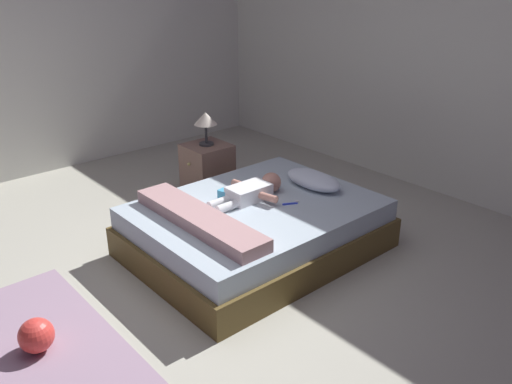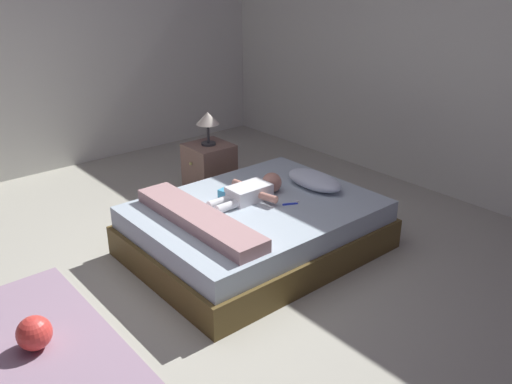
% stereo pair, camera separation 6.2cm
% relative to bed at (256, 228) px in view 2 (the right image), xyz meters
% --- Properties ---
extents(ground_plane, '(8.00, 8.00, 0.00)m').
position_rel_bed_xyz_m(ground_plane, '(0.17, -0.84, -0.20)').
color(ground_plane, '#B1AF9F').
extents(wall_behind_bed, '(8.00, 0.12, 2.58)m').
position_rel_bed_xyz_m(wall_behind_bed, '(0.17, 2.16, 1.10)').
color(wall_behind_bed, silver).
rests_on(wall_behind_bed, ground_plane).
extents(wall_side, '(0.12, 6.00, 2.58)m').
position_rel_bed_xyz_m(wall_side, '(-2.83, -0.84, 1.10)').
color(wall_side, silver).
rests_on(wall_side, ground_plane).
extents(bed, '(1.38, 1.81, 0.40)m').
position_rel_bed_xyz_m(bed, '(0.00, 0.00, 0.00)').
color(bed, brown).
rests_on(bed, ground_plane).
extents(pillow, '(0.53, 0.26, 0.12)m').
position_rel_bed_xyz_m(pillow, '(0.05, 0.57, 0.26)').
color(pillow, silver).
rests_on(pillow, bed).
extents(baby, '(0.49, 0.65, 0.16)m').
position_rel_bed_xyz_m(baby, '(-0.10, 0.06, 0.26)').
color(baby, white).
rests_on(baby, bed).
extents(toothbrush, '(0.07, 0.12, 0.02)m').
position_rel_bed_xyz_m(toothbrush, '(0.17, 0.20, 0.21)').
color(toothbrush, blue).
rests_on(toothbrush, bed).
extents(nightstand, '(0.39, 0.42, 0.50)m').
position_rel_bed_xyz_m(nightstand, '(-1.14, 0.37, 0.06)').
color(nightstand, '#7E5E53').
rests_on(nightstand, ground_plane).
extents(lamp, '(0.21, 0.21, 0.31)m').
position_rel_bed_xyz_m(lamp, '(-1.14, 0.37, 0.55)').
color(lamp, '#333338').
rests_on(lamp, nightstand).
extents(rug, '(1.55, 0.85, 0.01)m').
position_rel_bed_xyz_m(rug, '(0.02, -1.73, -0.19)').
color(rug, '#9F829A').
rests_on(rug, ground_plane).
extents(toy_ball, '(0.20, 0.20, 0.20)m').
position_rel_bed_xyz_m(toy_ball, '(0.06, -1.73, -0.09)').
color(toy_ball, '#DF3B34').
rests_on(toy_ball, rug).
extents(blanket, '(1.24, 0.26, 0.09)m').
position_rel_bed_xyz_m(blanket, '(-0.00, -0.52, 0.25)').
color(blanket, '#B28789').
rests_on(blanket, bed).
extents(toy_block, '(0.09, 0.09, 0.08)m').
position_rel_bed_xyz_m(toy_block, '(-0.23, -0.12, 0.24)').
color(toy_block, '#45ACDB').
rests_on(toy_block, bed).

